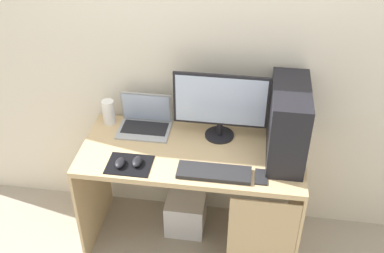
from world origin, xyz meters
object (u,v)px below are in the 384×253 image
monitor (221,104)px  mouse_left (137,162)px  laptop (145,122)px  keyboard (214,172)px  cell_phone (261,177)px  pc_tower (288,123)px  mouse_right (120,163)px  subwoofer (186,213)px  speaker (109,112)px

monitor → mouse_left: size_ratio=5.98×
laptop → keyboard: bearing=-38.5°
monitor → cell_phone: bearing=-52.6°
laptop → cell_phone: 0.84m
pc_tower → mouse_left: 0.90m
laptop → keyboard: size_ratio=0.78×
mouse_right → subwoofer: size_ratio=0.36×
mouse_left → cell_phone: bearing=-1.0°
speaker → subwoofer: size_ratio=0.62×
laptop → mouse_right: size_ratio=3.43×
monitor → speaker: 0.74m
laptop → speaker: (-0.25, 0.03, 0.03)m
laptop → monitor: bearing=-2.9°
pc_tower → laptop: bearing=170.6°
subwoofer → mouse_right: bearing=-137.1°
pc_tower → speaker: bearing=171.3°
pc_tower → mouse_left: (-0.84, -0.22, -0.21)m
speaker → mouse_left: speaker is taller
speaker → keyboard: 0.84m
pc_tower → mouse_right: 0.99m
keyboard → mouse_left: mouse_left is taller
pc_tower → subwoofer: bearing=174.2°
cell_phone → mouse_left: bearing=179.0°
cell_phone → laptop: bearing=153.3°
speaker → monitor: bearing=-4.1°
speaker → mouse_right: speaker is taller
laptop → subwoofer: size_ratio=1.24×
pc_tower → cell_phone: 0.35m
mouse_right → subwoofer: mouse_right is taller
keyboard → mouse_left: bearing=177.5°
mouse_right → cell_phone: mouse_right is taller
pc_tower → mouse_right: size_ratio=4.99×
laptop → mouse_right: 0.40m
mouse_left → speaker: bearing=125.5°
keyboard → mouse_left: (-0.45, 0.02, 0.01)m
laptop → subwoofer: bearing=-17.1°
speaker → cell_phone: (1.00, -0.41, -0.08)m
cell_phone → monitor: bearing=127.4°
mouse_left → mouse_right: 0.10m
cell_phone → pc_tower: bearing=61.3°
mouse_left → keyboard: bearing=-2.5°
monitor → mouse_right: (-0.54, -0.37, -0.22)m
mouse_right → mouse_left: bearing=14.7°
mouse_right → cell_phone: size_ratio=0.74×
subwoofer → laptop: bearing=162.9°
monitor → subwoofer: size_ratio=2.16×
mouse_right → cell_phone: bearing=0.9°
cell_phone → keyboard: bearing=-178.2°
keyboard → cell_phone: bearing=1.8°
laptop → keyboard: laptop is taller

